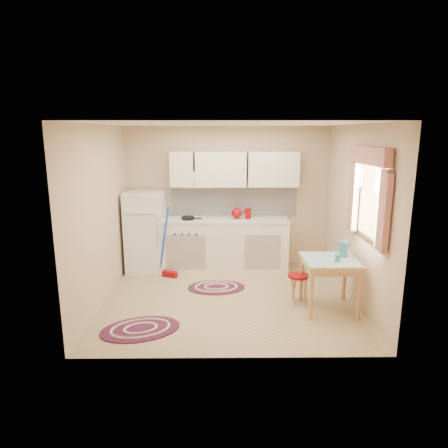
% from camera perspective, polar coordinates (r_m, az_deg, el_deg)
% --- Properties ---
extents(room_shell, '(3.64, 3.60, 2.52)m').
position_cam_1_polar(room_shell, '(5.80, 2.17, 5.08)').
color(room_shell, tan).
rests_on(room_shell, ground).
extents(fridge, '(0.65, 0.60, 1.40)m').
position_cam_1_polar(fridge, '(7.07, -11.14, -1.11)').
color(fridge, white).
rests_on(fridge, ground).
extents(broom, '(0.30, 0.22, 1.20)m').
position_cam_1_polar(broom, '(6.70, -7.89, -2.67)').
color(broom, blue).
rests_on(broom, ground).
extents(base_cabinets, '(2.25, 0.60, 0.88)m').
position_cam_1_polar(base_cabinets, '(7.07, -0.16, -3.05)').
color(base_cabinets, '#EEE7CF').
rests_on(base_cabinets, ground).
extents(countertop, '(2.27, 0.62, 0.04)m').
position_cam_1_polar(countertop, '(6.96, -0.17, 0.59)').
color(countertop, silver).
rests_on(countertop, base_cabinets).
extents(frying_pan, '(0.27, 0.27, 0.05)m').
position_cam_1_polar(frying_pan, '(6.92, -5.19, 0.86)').
color(frying_pan, black).
rests_on(frying_pan, countertop).
extents(red_kettle, '(0.24, 0.22, 0.20)m').
position_cam_1_polar(red_kettle, '(6.94, 1.83, 1.56)').
color(red_kettle, '#880408').
rests_on(red_kettle, countertop).
extents(red_canister, '(0.11, 0.11, 0.16)m').
position_cam_1_polar(red_canister, '(6.95, 3.48, 1.41)').
color(red_canister, '#880408').
rests_on(red_canister, countertop).
extents(table, '(0.72, 0.72, 0.72)m').
position_cam_1_polar(table, '(5.69, 14.76, -8.39)').
color(table, tan).
rests_on(table, ground).
extents(stool, '(0.35, 0.35, 0.42)m').
position_cam_1_polar(stool, '(5.87, 10.47, -9.06)').
color(stool, '#880408').
rests_on(stool, ground).
extents(coffee_pot, '(0.18, 0.16, 0.29)m').
position_cam_1_polar(coffee_pot, '(5.70, 16.73, -3.12)').
color(coffee_pot, teal).
rests_on(coffee_pot, table).
extents(mug, '(0.09, 0.09, 0.10)m').
position_cam_1_polar(mug, '(5.48, 15.93, -4.74)').
color(mug, teal).
rests_on(mug, table).
extents(rug_center, '(0.94, 0.66, 0.02)m').
position_cam_1_polar(rug_center, '(6.36, -1.11, -9.03)').
color(rug_center, maroon).
rests_on(rug_center, ground).
extents(rug_left, '(1.14, 0.93, 0.02)m').
position_cam_1_polar(rug_left, '(5.22, -11.85, -14.47)').
color(rug_left, maroon).
rests_on(rug_left, ground).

